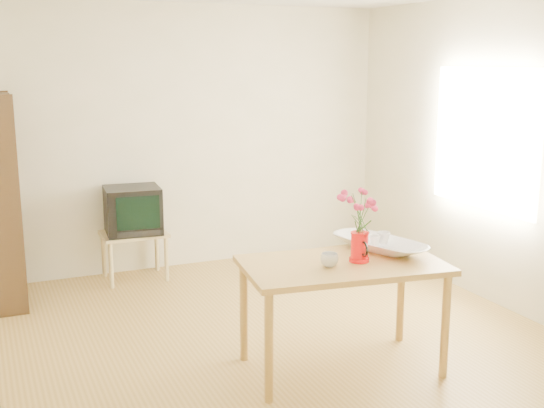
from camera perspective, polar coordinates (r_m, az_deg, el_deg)
name	(u,v)px	position (r m, az deg, el deg)	size (l,w,h in m)	color
room	(293,170)	(4.81, 1.74, 2.88)	(4.50, 4.50, 4.50)	olive
table	(343,275)	(4.56, 5.92, -5.94)	(1.41, 0.92, 0.75)	#A57B38
tv_stand	(134,240)	(6.60, -11.47, -2.96)	(0.60, 0.45, 0.46)	tan
bookshelf	(2,208)	(6.16, -21.68, -0.32)	(0.28, 0.70, 1.80)	black
pitcher	(359,248)	(4.55, 7.31, -3.67)	(0.13, 0.21, 0.20)	red
flowers	(360,209)	(4.48, 7.41, -0.45)	(0.23, 0.23, 0.33)	#F03870
mug	(329,260)	(4.43, 4.83, -4.69)	(0.11, 0.11, 0.09)	white
bowl	(380,218)	(4.80, 9.06, -1.20)	(0.49, 0.49, 0.46)	white
teacup_a	(375,226)	(4.79, 8.64, -1.80)	(0.07, 0.07, 0.06)	white
teacup_b	(384,223)	(4.85, 9.37, -1.60)	(0.08, 0.08, 0.07)	white
television	(132,209)	(6.55, -11.61, -0.43)	(0.54, 0.51, 0.44)	black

